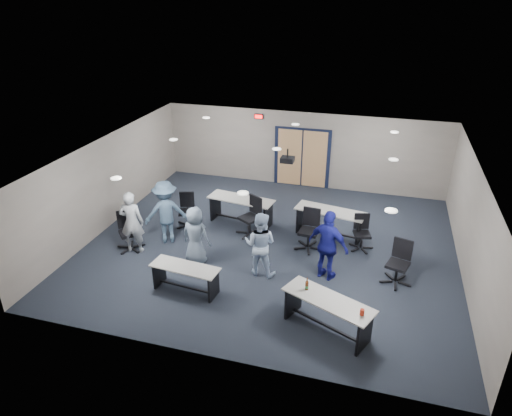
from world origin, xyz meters
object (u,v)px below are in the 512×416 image
(table_front_right, at_px, (328,309))
(chair_back_a, at_px, (187,211))
(person_navy, at_px, (328,246))
(person_plaid, at_px, (196,236))
(person_lightblue, at_px, (260,244))
(chair_back_d, at_px, (362,233))
(chair_loose_left, at_px, (129,231))
(chair_loose_right, at_px, (398,263))
(person_gray, at_px, (132,222))
(chair_back_c, at_px, (309,230))
(person_back, at_px, (166,212))
(table_back_left, at_px, (241,206))
(table_back_right, at_px, (330,218))
(chair_back_b, at_px, (250,217))
(table_front_left, at_px, (185,274))

(table_front_right, bearing_deg, chair_back_a, 167.22)
(chair_back_a, bearing_deg, person_navy, -37.21)
(person_plaid, relative_size, person_lightblue, 0.94)
(table_front_right, distance_m, person_navy, 2.00)
(chair_back_d, xyz_separation_m, chair_loose_left, (-6.13, -1.76, 0.05))
(chair_back_d, relative_size, person_navy, 0.54)
(chair_loose_right, height_order, person_plaid, person_plaid)
(chair_back_d, relative_size, chair_loose_left, 0.90)
(table_front_right, height_order, person_gray, person_gray)
(person_navy, bearing_deg, chair_back_c, -38.58)
(chair_loose_right, bearing_deg, chair_back_d, 140.86)
(person_back, bearing_deg, chair_loose_left, 11.31)
(table_front_right, xyz_separation_m, person_navy, (-0.28, 1.94, 0.37))
(person_plaid, bearing_deg, person_back, -26.20)
(table_front_right, bearing_deg, table_back_left, 151.51)
(chair_loose_left, height_order, person_back, person_back)
(person_navy, bearing_deg, chair_loose_right, -148.94)
(table_back_right, bearing_deg, chair_loose_left, -146.06)
(person_navy, bearing_deg, table_back_left, -14.07)
(chair_back_c, bearing_deg, table_front_right, -68.14)
(chair_back_a, height_order, chair_loose_right, chair_loose_right)
(table_back_right, xyz_separation_m, person_lightblue, (-1.41, -2.43, 0.29))
(chair_back_b, xyz_separation_m, person_lightblue, (0.83, -1.85, 0.26))
(chair_loose_left, height_order, person_lightblue, person_lightblue)
(person_lightblue, bearing_deg, chair_back_c, -119.81)
(person_back, bearing_deg, table_back_right, 169.57)
(chair_back_a, distance_m, person_back, 1.06)
(table_back_left, relative_size, chair_back_b, 1.80)
(chair_loose_right, bearing_deg, chair_back_c, 173.49)
(person_gray, bearing_deg, person_back, -142.17)
(person_lightblue, relative_size, person_back, 0.92)
(chair_back_c, distance_m, chair_loose_right, 2.56)
(chair_loose_right, relative_size, person_lightblue, 0.66)
(table_back_right, bearing_deg, person_lightblue, -109.95)
(chair_back_c, bearing_deg, person_navy, -56.51)
(chair_back_d, height_order, person_back, person_back)
(table_back_right, relative_size, chair_loose_left, 1.88)
(table_back_left, xyz_separation_m, person_plaid, (-0.45, -2.44, 0.23))
(table_back_left, bearing_deg, person_back, -127.44)
(chair_loose_right, bearing_deg, table_back_left, 173.69)
(table_front_right, distance_m, table_back_right, 4.13)
(table_front_left, height_order, table_back_left, table_back_left)
(chair_back_b, height_order, person_plaid, person_plaid)
(table_front_right, bearing_deg, chair_loose_left, -173.95)
(chair_back_a, distance_m, person_navy, 4.70)
(table_front_left, relative_size, person_navy, 0.93)
(table_back_right, xyz_separation_m, person_plaid, (-3.15, -2.38, 0.24))
(table_front_right, xyz_separation_m, table_back_left, (-3.21, 4.17, 0.01))
(table_front_left, height_order, person_lightblue, person_lightblue)
(chair_back_c, height_order, person_plaid, person_plaid)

